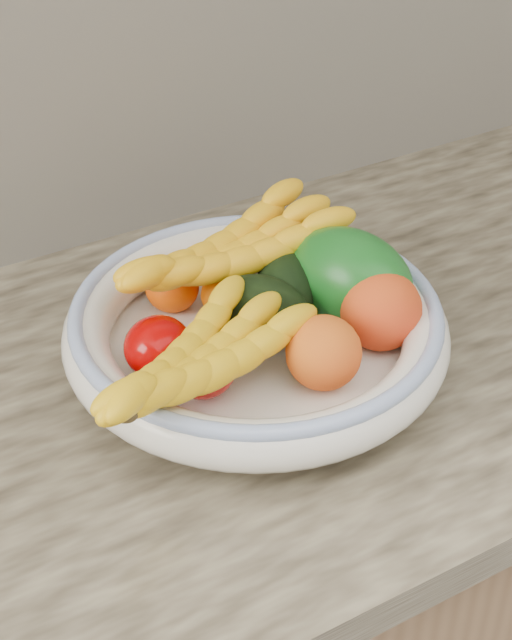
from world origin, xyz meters
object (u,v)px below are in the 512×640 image
object	(u,v)px
banana_bunch_back	(230,258)
banana_bunch_front	(198,368)
green_mango	(350,278)
fruit_bowl	(256,329)

from	to	relation	value
banana_bunch_back	banana_bunch_front	distance (m)	0.18
banana_bunch_back	green_mango	bearing A→B (deg)	-47.48
fruit_bowl	banana_bunch_front	bearing A→B (deg)	-146.67
green_mango	banana_bunch_front	size ratio (longest dim) A/B	0.54
green_mango	fruit_bowl	bearing A→B (deg)	158.67
fruit_bowl	banana_bunch_front	size ratio (longest dim) A/B	1.45
fruit_bowl	banana_bunch_back	world-z (taller)	banana_bunch_back
green_mango	banana_bunch_back	world-z (taller)	green_mango
green_mango	banana_bunch_front	xyz separation A→B (m)	(-0.21, -0.06, 0.01)
banana_bunch_front	banana_bunch_back	bearing A→B (deg)	27.29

